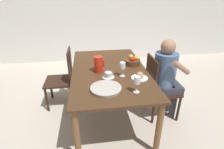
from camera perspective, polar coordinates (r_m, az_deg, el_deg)
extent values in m
plane|color=beige|center=(2.76, -0.75, -12.52)|extent=(20.00, 20.00, 0.00)
cube|color=white|center=(4.53, -4.97, 20.67)|extent=(10.00, 0.06, 2.60)
cube|color=#472D19|center=(2.38, -0.86, 1.25)|extent=(1.00, 1.69, 0.03)
cylinder|color=brown|center=(1.93, -11.37, -19.60)|extent=(0.07, 0.07, 0.71)
cylinder|color=brown|center=(2.05, 15.00, -16.85)|extent=(0.07, 0.07, 0.71)
cylinder|color=brown|center=(3.23, -10.32, 0.62)|extent=(0.07, 0.07, 0.71)
cylinder|color=brown|center=(3.30, 5.01, 1.54)|extent=(0.07, 0.07, 0.71)
cylinder|color=#331E14|center=(2.95, 17.64, -6.37)|extent=(0.04, 0.04, 0.40)
cylinder|color=#331E14|center=(2.68, 20.88, -10.49)|extent=(0.04, 0.04, 0.40)
cylinder|color=#331E14|center=(2.82, 10.75, -7.13)|extent=(0.04, 0.04, 0.40)
cylinder|color=#331E14|center=(2.54, 13.34, -11.62)|extent=(0.04, 0.04, 0.40)
cube|color=#331E14|center=(2.62, 16.23, -4.92)|extent=(0.42, 0.42, 0.03)
cube|color=#331E14|center=(2.43, 12.71, -0.11)|extent=(0.03, 0.39, 0.49)
cylinder|color=#331E14|center=(2.87, -20.52, -7.80)|extent=(0.04, 0.04, 0.40)
cylinder|color=#331E14|center=(3.18, -19.31, -4.12)|extent=(0.04, 0.04, 0.40)
cylinder|color=#331E14|center=(2.81, -13.10, -7.51)|extent=(0.04, 0.04, 0.40)
cylinder|color=#331E14|center=(3.12, -12.66, -3.78)|extent=(0.04, 0.04, 0.40)
cube|color=#331E14|center=(2.88, -16.94, -2.06)|extent=(0.42, 0.42, 0.03)
cube|color=#331E14|center=(2.75, -13.58, 2.95)|extent=(0.03, 0.39, 0.49)
cylinder|color=#33333D|center=(2.83, 17.93, -7.47)|extent=(0.09, 0.09, 0.43)
cylinder|color=#33333D|center=(2.72, 19.32, -9.28)|extent=(0.09, 0.09, 0.43)
cube|color=#33333D|center=(2.61, 17.93, -3.82)|extent=(0.30, 0.34, 0.11)
cylinder|color=#4C6B93|center=(2.45, 16.91, 1.58)|extent=(0.30, 0.30, 0.46)
sphere|color=#A37556|center=(2.34, 17.90, 8.60)|extent=(0.19, 0.19, 0.19)
cylinder|color=#A37556|center=(2.28, 21.64, 2.14)|extent=(0.25, 0.06, 0.20)
cylinder|color=red|center=(2.27, -4.47, 3.34)|extent=(0.11, 0.11, 0.21)
cube|color=red|center=(2.27, -2.81, 3.68)|extent=(0.02, 0.02, 0.10)
cone|color=red|center=(2.24, -5.69, 5.28)|extent=(0.04, 0.04, 0.04)
cylinder|color=white|center=(2.20, 3.39, -0.42)|extent=(0.07, 0.07, 0.00)
cylinder|color=white|center=(2.18, 3.43, 0.84)|extent=(0.01, 0.01, 0.10)
cylinder|color=white|center=(2.14, 3.49, 3.01)|extent=(0.07, 0.07, 0.08)
cylinder|color=white|center=(1.88, 7.92, -5.62)|extent=(0.07, 0.07, 0.00)
cylinder|color=white|center=(1.85, 8.02, -4.23)|extent=(0.01, 0.01, 0.10)
cylinder|color=white|center=(1.81, 8.19, -1.79)|extent=(0.07, 0.07, 0.08)
cylinder|color=orange|center=(1.82, 8.16, -2.28)|extent=(0.06, 0.06, 0.04)
cylinder|color=silver|center=(2.16, -1.21, -0.88)|extent=(0.15, 0.15, 0.01)
cylinder|color=silver|center=(2.14, -1.21, -0.04)|extent=(0.09, 0.09, 0.06)
cube|color=silver|center=(2.15, 0.11, 0.12)|extent=(0.01, 0.01, 0.03)
cylinder|color=#B7B2A8|center=(1.90, -2.01, -4.73)|extent=(0.33, 0.33, 0.02)
cylinder|color=#B7B2A8|center=(1.89, -2.01, -4.34)|extent=(0.34, 0.34, 0.01)
cylinder|color=silver|center=(2.16, 8.95, -1.15)|extent=(0.21, 0.21, 0.01)
sphere|color=tan|center=(2.14, 9.02, -0.29)|extent=(0.09, 0.09, 0.09)
cylinder|color=brown|center=(2.54, 6.62, 4.09)|extent=(0.23, 0.23, 0.08)
sphere|color=gold|center=(2.52, 7.86, 5.30)|extent=(0.07, 0.07, 0.07)
sphere|color=gold|center=(2.56, 6.16, 5.74)|extent=(0.07, 0.07, 0.07)
sphere|color=red|center=(2.47, 6.67, 4.93)|extent=(0.07, 0.07, 0.07)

